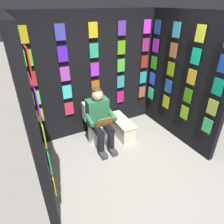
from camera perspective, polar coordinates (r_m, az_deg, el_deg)
ground_plane at (r=3.29m, az=10.34°, el=-21.01°), size 30.00×30.00×0.00m
display_wall_back at (r=4.03m, az=-5.33°, el=10.20°), size 2.77×0.14×2.40m
display_wall_left at (r=4.01m, az=19.51°, el=8.57°), size 0.14×1.91×2.40m
display_wall_right at (r=2.84m, az=-23.26°, el=-0.71°), size 0.14×1.91×2.40m
toilet at (r=4.02m, az=-4.58°, el=-3.73°), size 0.41×0.56×0.77m
person_reading at (r=3.69m, az=-3.44°, el=-1.90°), size 0.54×0.70×1.19m
comic_longbox_near at (r=4.22m, az=2.66°, el=-4.24°), size 0.33×0.79×0.36m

